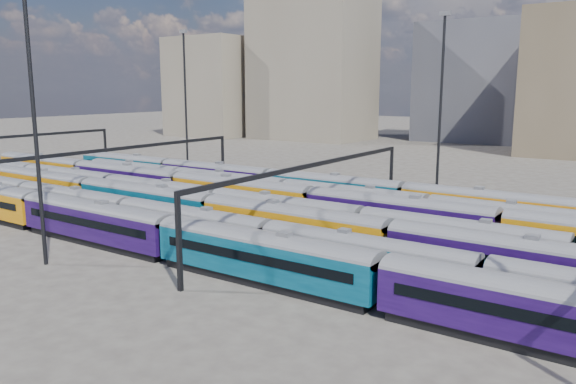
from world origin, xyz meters
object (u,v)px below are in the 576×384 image
Objects in this scene: rake_0 at (96,218)px; rake_1 at (192,222)px; mast_2 at (33,109)px; rake_2 at (212,209)px.

rake_1 is (8.51, 5.00, -0.26)m from rake_0.
rake_1 is 17.91m from mast_2.
rake_1 is 5.25× the size of mast_2.
rake_0 is 9.88m from rake_1.
rake_2 is at bearing 109.17° from rake_1.
rake_1 is 1.06× the size of rake_2.
rake_0 is 5.77× the size of mast_2.
rake_0 is at bearing -124.12° from rake_2.
mast_2 reaches higher than rake_0.
rake_2 reaches higher than rake_1.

